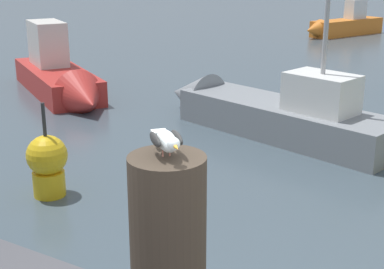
# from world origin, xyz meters

# --- Properties ---
(mooring_post) EXTENTS (0.41, 0.41, 1.07)m
(mooring_post) POSITION_xyz_m (-0.77, -0.29, 1.67)
(mooring_post) COLOR #382D23
(mooring_post) RESTS_ON harbor_quay
(seagull) EXTENTS (0.32, 0.30, 0.14)m
(seagull) POSITION_xyz_m (-0.76, -0.29, 2.29)
(seagull) COLOR #C67460
(seagull) RESTS_ON mooring_post
(boat_red) EXTENTS (4.65, 3.47, 1.88)m
(boat_red) POSITION_xyz_m (-8.55, 7.03, 0.46)
(boat_red) COLOR #B72D28
(boat_red) RESTS_ON ground_plane
(boat_orange) EXTENTS (2.45, 4.24, 1.49)m
(boat_orange) POSITION_xyz_m (-5.94, 20.98, 0.42)
(boat_orange) COLOR orange
(boat_orange) RESTS_ON ground_plane
(boat_grey) EXTENTS (5.24, 2.43, 4.34)m
(boat_grey) POSITION_xyz_m (-3.38, 6.94, 0.40)
(boat_grey) COLOR gray
(boat_grey) RESTS_ON ground_plane
(channel_buoy) EXTENTS (0.56, 0.56, 1.33)m
(channel_buoy) POSITION_xyz_m (-4.65, 2.63, 0.48)
(channel_buoy) COLOR yellow
(channel_buoy) RESTS_ON ground_plane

